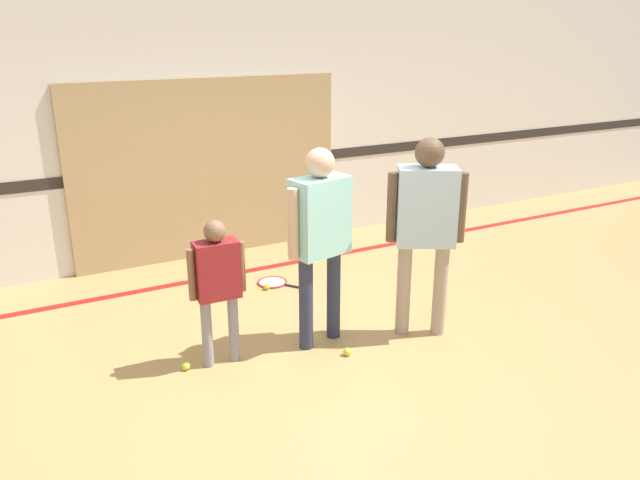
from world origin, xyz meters
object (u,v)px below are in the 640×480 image
Objects in this scene: person_instructor at (320,227)px; tennis_ball_stray_left at (186,366)px; person_student_left at (217,277)px; tennis_ball_near_instructor at (347,352)px; person_student_right at (426,217)px; tennis_ball_by_spare_racket at (267,287)px; racket_spare_on_floor at (274,282)px.

tennis_ball_stray_left is (-1.14, 0.08, -0.99)m from person_instructor.
person_instructor is at bearing -1.90° from person_student_left.
person_student_right is at bearing 3.99° from tennis_ball_near_instructor.
person_student_left is at bearing -4.39° from tennis_ball_stray_left.
person_instructor is 25.04× the size of tennis_ball_stray_left.
tennis_ball_by_spare_racket is at bearing 54.58° from person_student_left.
person_student_right is at bearing -8.77° from person_student_left.
tennis_ball_stray_left is at bearing -82.41° from racket_spare_on_floor.
tennis_ball_near_instructor is (-0.07, -1.65, 0.02)m from racket_spare_on_floor.
person_student_left is at bearing 163.33° from person_instructor.
racket_spare_on_floor is 7.64× the size of tennis_ball_by_spare_racket.
racket_spare_on_floor is 1.65m from tennis_ball_near_instructor.
tennis_ball_stray_left is at bearing -135.75° from tennis_ball_by_spare_racket.
racket_spare_on_floor is at bearing -37.78° from person_student_right.
person_instructor reaches higher than tennis_ball_by_spare_racket.
person_student_left is 2.34× the size of racket_spare_on_floor.
person_instructor is 25.04× the size of tennis_ball_near_instructor.
person_student_right is (0.84, -0.26, 0.03)m from person_instructor.
person_student_left is 1.22m from tennis_ball_near_instructor.
person_student_left reaches higher than racket_spare_on_floor.
tennis_ball_stray_left is (-1.98, 0.34, -1.02)m from person_student_right.
person_student_left is 0.75m from tennis_ball_stray_left.
tennis_ball_stray_left is at bearing 177.43° from person_student_left.
person_student_left is at bearing 158.42° from tennis_ball_near_instructor.
tennis_ball_stray_left is at bearing 162.22° from tennis_ball_near_instructor.
tennis_ball_near_instructor reaches higher than racket_spare_on_floor.
tennis_ball_near_instructor is (-0.76, -0.05, -1.02)m from person_student_right.
person_student_right is 1.97m from tennis_ball_by_spare_racket.
tennis_ball_near_instructor is at bearing -19.76° from person_student_left.
person_student_right is 2.25m from tennis_ball_stray_left.
tennis_ball_stray_left is at bearing 19.29° from person_student_right.
racket_spare_on_floor is (0.16, 1.33, -1.01)m from person_instructor.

